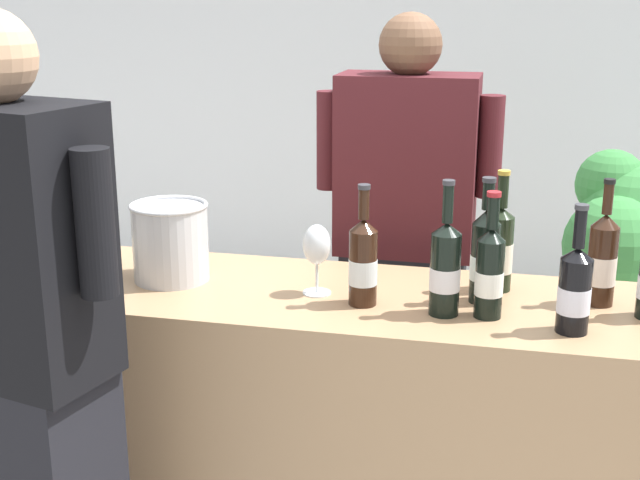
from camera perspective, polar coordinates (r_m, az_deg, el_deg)
name	(u,v)px	position (r m, az deg, el deg)	size (l,w,h in m)	color
wall_back	(436,64)	(4.80, 7.83, 11.64)	(8.00, 0.10, 2.80)	silver
counter	(338,449)	(2.56, 1.22, -13.92)	(1.96, 0.57, 0.97)	#9E7A56
wine_bottle_0	(445,268)	(2.18, 8.43, -1.87)	(0.08, 0.08, 0.35)	black
wine_bottle_2	(485,256)	(2.29, 11.06, -1.04)	(0.08, 0.08, 0.34)	black
wine_bottle_3	(363,262)	(2.23, 2.92, -1.47)	(0.08, 0.08, 0.33)	black
wine_bottle_4	(602,260)	(2.35, 18.47, -1.28)	(0.08, 0.08, 0.34)	black
wine_bottle_5	(490,272)	(2.18, 11.36, -2.10)	(0.07, 0.07, 0.33)	black
wine_bottle_6	(100,239)	(2.51, -14.62, 0.03)	(0.08, 0.08, 0.33)	black
wine_bottle_7	(575,289)	(2.14, 16.78, -3.20)	(0.08, 0.08, 0.32)	black
wine_bottle_8	(500,248)	(2.39, 12.00, -0.54)	(0.07, 0.07, 0.34)	black
wine_glass	(317,247)	(2.31, -0.22, -0.50)	(0.08, 0.08, 0.20)	silver
ice_bucket	(170,241)	(2.46, -10.04, -0.09)	(0.22, 0.22, 0.23)	silver
person_server	(404,277)	(2.92, 5.66, -2.53)	(0.61, 0.24, 1.72)	black
person_guest	(25,407)	(2.10, -19.25, -10.58)	(0.57, 0.33, 1.75)	black
potted_shrub	(635,256)	(3.64, 20.47, -1.04)	(0.59, 0.61, 1.17)	brown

